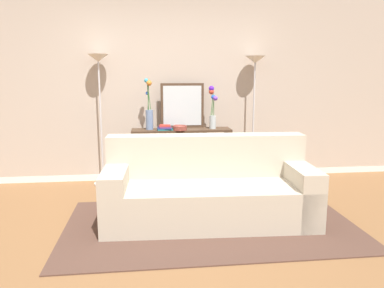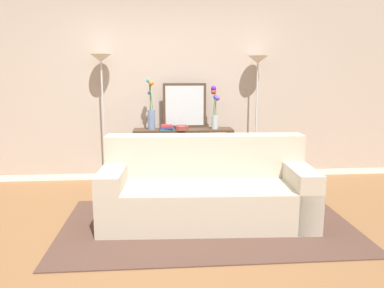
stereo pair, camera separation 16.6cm
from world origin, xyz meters
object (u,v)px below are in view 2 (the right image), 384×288
floor_lamp_left (102,83)px  book_row_under_console (156,180)px  book_stack (167,128)px  floor_lamp_right (257,84)px  fruit_bowl (181,128)px  wall_mirror (185,106)px  vase_short_flowers (215,108)px  couch (206,191)px  vase_tall_flowers (151,110)px  console_table (183,146)px

floor_lamp_left → book_row_under_console: (0.70, -0.09, -1.35)m
book_stack → book_row_under_console: (-0.16, 0.07, -0.75)m
book_stack → floor_lamp_right: bearing=6.9°
floor_lamp_left → book_stack: size_ratio=7.93×
fruit_bowl → wall_mirror: bearing=75.6°
vase_short_flowers → fruit_bowl: bearing=-168.3°
couch → vase_tall_flowers: vase_tall_flowers is taller
book_stack → fruit_bowl: bearing=-8.3°
couch → wall_mirror: size_ratio=3.51×
couch → wall_mirror: 1.70m
console_table → book_stack: size_ratio=6.06×
fruit_bowl → book_row_under_console: fruit_bowl is taller
floor_lamp_left → book_row_under_console: size_ratio=5.31×
floor_lamp_right → fruit_bowl: floor_lamp_right is taller
couch → book_stack: couch is taller
console_table → book_stack: bearing=-163.8°
vase_tall_flowers → vase_short_flowers: size_ratio=1.17×
floor_lamp_left → fruit_bowl: 1.23m
wall_mirror → book_row_under_console: bearing=-162.4°
vase_short_flowers → fruit_bowl: vase_short_flowers is taller
fruit_bowl → book_stack: size_ratio=0.86×
wall_mirror → vase_tall_flowers: size_ratio=0.90×
console_table → fruit_bowl: 0.29m
floor_lamp_left → fruit_bowl: floor_lamp_left is taller
couch → book_row_under_console: bearing=112.0°
floor_lamp_right → floor_lamp_left: bearing=180.0°
console_table → book_row_under_console: console_table is taller
vase_short_flowers → book_stack: 0.72m
book_stack → vase_short_flowers: bearing=5.9°
floor_lamp_left → wall_mirror: (1.12, 0.05, -0.32)m
couch → console_table: 1.40m
vase_short_flowers → fruit_bowl: size_ratio=3.05×
vase_short_flowers → vase_tall_flowers: bearing=179.5°
console_table → wall_mirror: size_ratio=2.20×
floor_lamp_right → book_stack: floor_lamp_right is taller
floor_lamp_right → fruit_bowl: 1.24m
floor_lamp_left → vase_tall_flowers: bearing=-6.7°
couch → floor_lamp_left: bearing=130.8°
wall_mirror → book_row_under_console: 1.13m
couch → book_stack: 1.45m
floor_lamp_right → vase_tall_flowers: bearing=-177.0°
wall_mirror → vase_short_flowers: 0.43m
floor_lamp_right → couch: bearing=-121.2°
vase_short_flowers → floor_lamp_left: bearing=176.8°
wall_mirror → vase_tall_flowers: 0.48m
floor_lamp_left → fruit_bowl: bearing=-9.7°
fruit_bowl → console_table: bearing=71.5°
vase_tall_flowers → vase_short_flowers: vase_tall_flowers is taller
book_stack → book_row_under_console: size_ratio=0.67×
couch → book_row_under_console: size_ratio=6.49×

